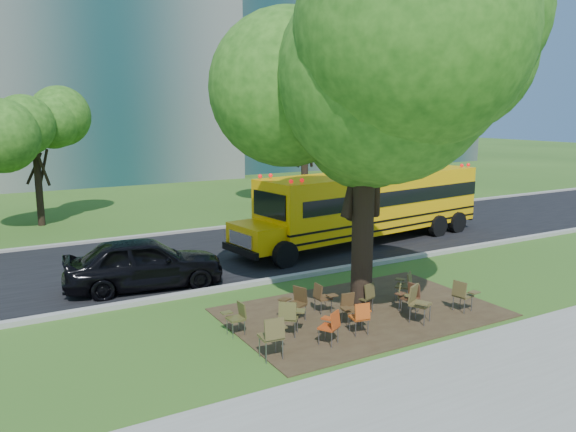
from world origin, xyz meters
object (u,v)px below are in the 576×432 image
chair_1 (290,315)px  chair_10 (322,295)px  chair_6 (411,295)px  chair_9 (296,300)px  chair_13 (405,283)px  chair_3 (349,306)px  chair_2 (331,324)px  chair_4 (361,315)px  chair_8 (237,315)px  chair_0 (273,333)px  chair_7 (463,293)px  chair_11 (366,294)px  black_car (144,263)px  main_tree (366,87)px  chair_12 (404,294)px  chair_5 (418,300)px  school_bus (371,202)px

chair_1 → chair_10: (1.50, 0.93, -0.06)m
chair_6 → chair_10: (-2.05, 1.08, 0.01)m
chair_9 → chair_13: size_ratio=1.05×
chair_3 → chair_2: bearing=42.7°
chair_3 → chair_4: 0.69m
chair_8 → chair_0: bearing=-178.4°
chair_7 → chair_10: 3.69m
chair_7 → chair_11: size_ratio=1.02×
black_car → chair_0: bearing=-162.2°
chair_0 → chair_8: size_ratio=1.23×
main_tree → chair_0: 6.37m
chair_2 → chair_12: bearing=-13.0°
chair_4 → chair_13: 2.88m
chair_8 → chair_13: bearing=-93.5°
main_tree → chair_3: main_tree is taller
main_tree → chair_6: size_ratio=11.95×
chair_2 → chair_13: (3.47, 1.49, 0.01)m
main_tree → chair_4: (-0.96, -1.27, -5.30)m
chair_0 → chair_12: size_ratio=1.26×
chair_7 → chair_4: bearing=-101.8°
chair_5 → black_car: black_car is taller
chair_0 → chair_1: (0.90, 0.87, -0.05)m
black_car → chair_1: bearing=-151.8°
chair_0 → chair_9: size_ratio=1.10×
chair_12 → black_car: 7.59m
chair_7 → chair_9: (-4.11, 1.61, 0.01)m
chair_10 → chair_13: size_ratio=0.97×
chair_10 → chair_12: bearing=67.0°
main_tree → chair_11: bearing=-80.8°
school_bus → black_car: size_ratio=2.51×
chair_2 → chair_7: 4.18m
chair_0 → black_car: black_car is taller
chair_6 → black_car: bearing=32.5°
chair_0 → chair_3: size_ratio=1.23×
chair_2 → chair_7: size_ratio=0.95×
chair_9 → chair_12: (2.84, -0.78, -0.07)m
chair_0 → chair_1: bearing=49.4°
chair_4 → chair_6: chair_4 is taller
chair_7 → chair_8: (-5.76, 1.56, -0.05)m
main_tree → chair_0: bearing=-157.1°
chair_9 → school_bus: bearing=-70.6°
chair_3 → chair_11: chair_11 is taller
chair_10 → chair_11: chair_11 is taller
chair_6 → black_car: black_car is taller
chair_0 → chair_1: chair_0 is taller
chair_2 → chair_5: chair_5 is taller
chair_9 → chair_12: bearing=-126.8°
school_bus → chair_13: (-3.69, -6.33, -1.09)m
chair_3 → chair_5: bearing=159.9°
chair_4 → chair_5: bearing=7.9°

